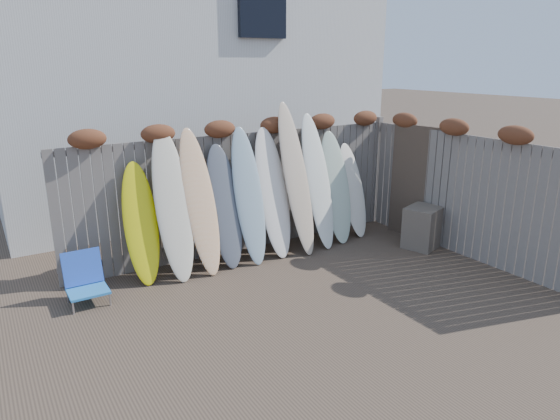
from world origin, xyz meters
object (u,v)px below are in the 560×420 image
wooden_crate (423,227)px  surfboard_0 (141,224)px  beach_chair (85,279)px  lattice_panel (424,184)px

wooden_crate → surfboard_0: (-4.55, 1.20, 0.52)m
wooden_crate → surfboard_0: surfboard_0 is taller
beach_chair → surfboard_0: 1.08m
wooden_crate → lattice_panel: size_ratio=0.35×
beach_chair → surfboard_0: bearing=17.0°
beach_chair → lattice_panel: size_ratio=0.33×
beach_chair → surfboard_0: (0.88, 0.27, 0.56)m
surfboard_0 → lattice_panel: bearing=-4.3°
beach_chair → lattice_panel: (5.74, -0.60, 0.71)m
beach_chair → wooden_crate: size_ratio=0.94×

